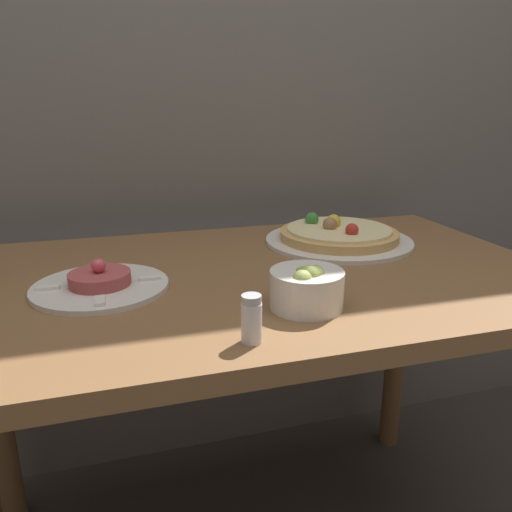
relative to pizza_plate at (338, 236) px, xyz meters
name	(u,v)px	position (x,y,z in m)	size (l,w,h in m)	color
back_wall	(195,14)	(-0.27, 0.34, 0.53)	(8.00, 0.05, 2.60)	slate
dining_table	(247,322)	(-0.27, -0.15, -0.13)	(1.26, 0.73, 0.75)	brown
pizza_plate	(338,236)	(0.00, 0.00, 0.00)	(0.35, 0.35, 0.07)	silver
tartare_plate	(100,284)	(-0.55, -0.16, -0.01)	(0.25, 0.25, 0.06)	silver
small_bowl	(307,288)	(-0.22, -0.35, 0.02)	(0.12, 0.12, 0.08)	silver
salt_shaker	(252,319)	(-0.35, -0.44, 0.02)	(0.03, 0.03, 0.07)	silver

